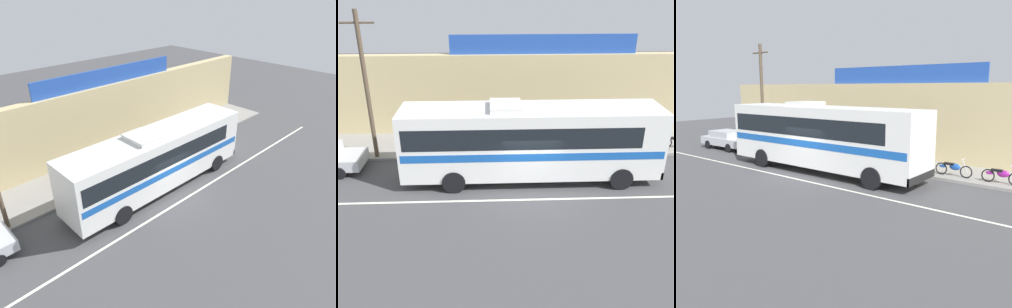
% 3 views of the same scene
% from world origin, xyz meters
% --- Properties ---
extents(ground_plane, '(70.00, 70.00, 0.00)m').
position_xyz_m(ground_plane, '(0.00, 0.00, 0.00)').
color(ground_plane, '#444447').
extents(sidewalk_slab, '(30.00, 3.60, 0.14)m').
position_xyz_m(sidewalk_slab, '(0.00, 5.20, 0.07)').
color(sidewalk_slab, gray).
rests_on(sidewalk_slab, ground_plane).
extents(storefront_facade, '(30.00, 0.70, 4.80)m').
position_xyz_m(storefront_facade, '(0.00, 7.35, 2.40)').
color(storefront_facade, tan).
rests_on(storefront_facade, ground_plane).
extents(storefront_billboard, '(10.79, 0.12, 1.10)m').
position_xyz_m(storefront_billboard, '(1.36, 7.35, 5.35)').
color(storefront_billboard, '#234CAD').
rests_on(storefront_billboard, storefront_facade).
extents(road_center_stripe, '(30.00, 0.14, 0.01)m').
position_xyz_m(road_center_stripe, '(0.00, -0.80, 0.00)').
color(road_center_stripe, silver).
rests_on(road_center_stripe, ground_plane).
extents(intercity_bus, '(11.88, 2.64, 3.78)m').
position_xyz_m(intercity_bus, '(0.03, 1.18, 2.07)').
color(intercity_bus, white).
rests_on(intercity_bus, ground_plane).
extents(motorcycle_red, '(1.90, 0.56, 0.94)m').
position_xyz_m(motorcycle_red, '(6.29, 4.12, 0.57)').
color(motorcycle_red, black).
rests_on(motorcycle_red, sidewalk_slab).
extents(motorcycle_green, '(1.82, 0.56, 0.94)m').
position_xyz_m(motorcycle_green, '(8.58, 4.09, 0.57)').
color(motorcycle_green, black).
rests_on(motorcycle_green, sidewalk_slab).
extents(pedestrian_near_shop, '(0.30, 0.48, 1.64)m').
position_xyz_m(pedestrian_near_shop, '(-2.68, 5.37, 1.09)').
color(pedestrian_near_shop, navy).
rests_on(pedestrian_near_shop, sidewalk_slab).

